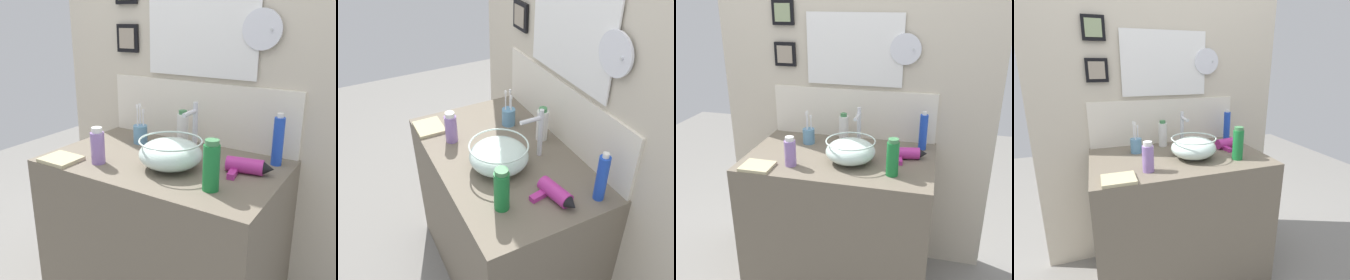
# 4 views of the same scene
# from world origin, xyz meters

# --- Properties ---
(ground_plane) EXTENTS (6.00, 6.00, 0.00)m
(ground_plane) POSITION_xyz_m (0.00, 0.00, 0.00)
(ground_plane) COLOR gray
(vanity_counter) EXTENTS (1.05, 0.65, 0.86)m
(vanity_counter) POSITION_xyz_m (0.00, 0.00, 0.43)
(vanity_counter) COLOR #6B6051
(vanity_counter) RESTS_ON ground
(back_panel) EXTENTS (1.73, 0.09, 2.52)m
(back_panel) POSITION_xyz_m (-0.00, 0.36, 1.26)
(back_panel) COLOR beige
(back_panel) RESTS_ON ground
(glass_bowl_sink) EXTENTS (0.27, 0.27, 0.13)m
(glass_bowl_sink) POSITION_xyz_m (0.07, -0.06, 0.92)
(glass_bowl_sink) COLOR silver
(glass_bowl_sink) RESTS_ON vanity_counter
(faucet) EXTENTS (0.02, 0.12, 0.25)m
(faucet) POSITION_xyz_m (0.07, 0.14, 1.00)
(faucet) COLOR silver
(faucet) RESTS_ON vanity_counter
(hair_drier) EXTENTS (0.20, 0.15, 0.07)m
(hair_drier) POSITION_xyz_m (0.37, 0.05, 0.89)
(hair_drier) COLOR #B22D8C
(hair_drier) RESTS_ON vanity_counter
(toothbrush_cup) EXTENTS (0.07, 0.07, 0.20)m
(toothbrush_cup) POSITION_xyz_m (-0.24, 0.15, 0.91)
(toothbrush_cup) COLOR #598CB2
(toothbrush_cup) RESTS_ON vanity_counter
(lotion_bottle) EXTENTS (0.06, 0.06, 0.18)m
(lotion_bottle) POSITION_xyz_m (-0.04, 0.23, 0.94)
(lotion_bottle) COLOR white
(lotion_bottle) RESTS_ON vanity_counter
(soap_dispenser) EXTENTS (0.05, 0.05, 0.23)m
(soap_dispenser) POSITION_xyz_m (0.44, 0.22, 0.96)
(soap_dispenser) COLOR blue
(soap_dispenser) RESTS_ON vanity_counter
(shampoo_bottle) EXTENTS (0.06, 0.06, 0.16)m
(shampoo_bottle) POSITION_xyz_m (-0.23, -0.18, 0.93)
(shampoo_bottle) COLOR #8C6BB2
(shampoo_bottle) RESTS_ON vanity_counter
(spray_bottle) EXTENTS (0.06, 0.06, 0.20)m
(spray_bottle) POSITION_xyz_m (0.31, -0.17, 0.95)
(spray_bottle) COLOR #197233
(spray_bottle) RESTS_ON vanity_counter
(hand_towel) EXTENTS (0.16, 0.14, 0.02)m
(hand_towel) POSITION_xyz_m (-0.39, -0.25, 0.86)
(hand_towel) COLOR tan
(hand_towel) RESTS_ON vanity_counter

